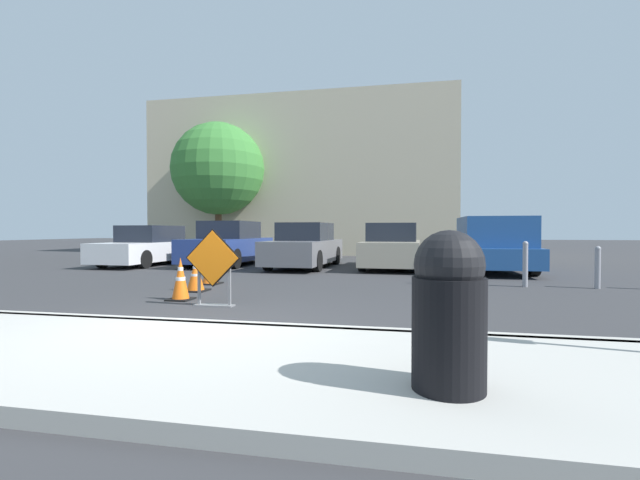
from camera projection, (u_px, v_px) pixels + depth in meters
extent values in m
plane|color=#333335|center=(334.00, 266.00, 15.00)|extent=(96.00, 96.00, 0.00)
cube|color=#ADAAA3|center=(133.00, 357.00, 3.93)|extent=(24.37, 2.58, 0.14)
cube|color=#ADAAA3|center=(199.00, 326.00, 5.19)|extent=(24.37, 0.20, 0.14)
cube|color=black|center=(213.00, 258.00, 6.94)|extent=(0.94, 0.02, 0.94)
cube|color=orange|center=(212.00, 258.00, 6.93)|extent=(0.89, 0.02, 0.89)
cube|color=slate|center=(214.00, 305.00, 7.00)|extent=(0.65, 0.20, 0.02)
cube|color=slate|center=(199.00, 281.00, 7.05)|extent=(0.04, 0.04, 0.79)
cube|color=slate|center=(230.00, 282.00, 6.94)|extent=(0.04, 0.04, 0.79)
cube|color=black|center=(181.00, 299.00, 7.61)|extent=(0.40, 0.40, 0.03)
cone|color=orange|center=(181.00, 278.00, 7.60)|extent=(0.30, 0.30, 0.73)
cylinder|color=white|center=(180.00, 269.00, 7.59)|extent=(0.10, 0.10, 0.07)
cylinder|color=white|center=(181.00, 279.00, 7.60)|extent=(0.17, 0.17, 0.07)
cube|color=black|center=(196.00, 290.00, 8.72)|extent=(0.47, 0.47, 0.03)
cone|color=orange|center=(196.00, 274.00, 8.71)|extent=(0.35, 0.35, 0.63)
cylinder|color=white|center=(196.00, 268.00, 8.71)|extent=(0.11, 0.11, 0.06)
cylinder|color=white|center=(196.00, 275.00, 8.71)|extent=(0.19, 0.19, 0.06)
cube|color=black|center=(210.00, 283.00, 9.88)|extent=(0.48, 0.48, 0.03)
cone|color=orange|center=(210.00, 270.00, 9.87)|extent=(0.36, 0.36, 0.58)
cylinder|color=white|center=(210.00, 265.00, 9.87)|extent=(0.11, 0.11, 0.05)
cylinder|color=white|center=(210.00, 271.00, 9.87)|extent=(0.20, 0.20, 0.05)
cube|color=silver|center=(149.00, 251.00, 15.52)|extent=(1.77, 4.70, 0.66)
cube|color=#1E232D|center=(151.00, 234.00, 15.62)|extent=(1.53, 2.17, 0.59)
cylinder|color=black|center=(144.00, 259.00, 13.94)|extent=(0.21, 0.61, 0.61)
cylinder|color=black|center=(102.00, 259.00, 14.27)|extent=(0.21, 0.61, 0.61)
cylinder|color=black|center=(190.00, 254.00, 16.78)|extent=(0.21, 0.61, 0.61)
cylinder|color=black|center=(154.00, 254.00, 17.11)|extent=(0.21, 0.61, 0.61)
cube|color=navy|center=(229.00, 249.00, 15.37)|extent=(1.83, 4.62, 0.77)
cube|color=#1E232D|center=(230.00, 230.00, 15.46)|extent=(1.60, 2.13, 0.62)
cylinder|color=black|center=(235.00, 259.00, 13.80)|extent=(0.20, 0.66, 0.66)
cylinder|color=black|center=(188.00, 258.00, 14.14)|extent=(0.20, 0.66, 0.66)
cylinder|color=black|center=(264.00, 254.00, 16.60)|extent=(0.20, 0.66, 0.66)
cylinder|color=black|center=(224.00, 254.00, 16.94)|extent=(0.20, 0.66, 0.66)
cube|color=slate|center=(305.00, 251.00, 14.43)|extent=(1.87, 4.73, 0.73)
cube|color=#1E232D|center=(306.00, 232.00, 14.52)|extent=(1.58, 2.20, 0.59)
cylinder|color=black|center=(317.00, 261.00, 12.84)|extent=(0.22, 0.66, 0.66)
cylinder|color=black|center=(268.00, 260.00, 13.21)|extent=(0.22, 0.66, 0.66)
cylinder|color=black|center=(336.00, 255.00, 15.66)|extent=(0.22, 0.66, 0.66)
cylinder|color=black|center=(295.00, 255.00, 16.02)|extent=(0.22, 0.66, 0.66)
cube|color=#A39984|center=(392.00, 252.00, 14.04)|extent=(1.90, 4.33, 0.72)
cube|color=#1E232D|center=(392.00, 232.00, 14.13)|extent=(1.61, 2.02, 0.59)
cylinder|color=black|center=(417.00, 262.00, 12.57)|extent=(0.22, 0.62, 0.61)
cylinder|color=black|center=(362.00, 261.00, 12.95)|extent=(0.22, 0.62, 0.61)
cylinder|color=black|center=(418.00, 257.00, 15.15)|extent=(0.22, 0.62, 0.61)
cylinder|color=black|center=(372.00, 256.00, 15.52)|extent=(0.22, 0.62, 0.61)
cube|color=navy|center=(486.00, 254.00, 13.30)|extent=(2.06, 5.25, 0.55)
cube|color=navy|center=(495.00, 232.00, 12.13)|extent=(1.85, 2.12, 0.85)
cube|color=navy|center=(474.00, 237.00, 15.50)|extent=(1.88, 0.13, 0.45)
cube|color=navy|center=(510.00, 238.00, 14.14)|extent=(0.14, 2.51, 0.45)
cube|color=navy|center=(451.00, 238.00, 14.49)|extent=(0.14, 2.51, 0.45)
cylinder|color=black|center=(533.00, 261.00, 11.60)|extent=(0.25, 0.82, 0.81)
cylinder|color=black|center=(463.00, 260.00, 11.93)|extent=(0.25, 0.82, 0.81)
cylinder|color=black|center=(505.00, 255.00, 14.68)|extent=(0.25, 0.82, 0.81)
cylinder|color=black|center=(450.00, 254.00, 15.01)|extent=(0.25, 0.82, 0.81)
cylinder|color=black|center=(449.00, 333.00, 2.94)|extent=(0.50, 0.50, 0.77)
sphere|color=black|center=(449.00, 265.00, 2.93)|extent=(0.48, 0.48, 0.48)
cylinder|color=gray|center=(457.00, 264.00, 9.66)|extent=(0.11, 0.11, 0.98)
sphere|color=gray|center=(457.00, 242.00, 9.65)|extent=(0.12, 0.12, 0.12)
cylinder|color=gray|center=(525.00, 265.00, 9.37)|extent=(0.11, 0.11, 0.95)
sphere|color=gray|center=(525.00, 244.00, 9.36)|extent=(0.12, 0.12, 0.12)
cylinder|color=gray|center=(598.00, 269.00, 9.09)|extent=(0.11, 0.11, 0.85)
sphere|color=gray|center=(598.00, 249.00, 9.08)|extent=(0.12, 0.12, 0.12)
cube|color=beige|center=(304.00, 179.00, 23.74)|extent=(16.10, 5.00, 8.18)
cylinder|color=#513823|center=(218.00, 229.00, 21.30)|extent=(0.32, 0.32, 2.60)
sphere|color=#387A33|center=(218.00, 169.00, 21.24)|extent=(4.57, 4.57, 4.57)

